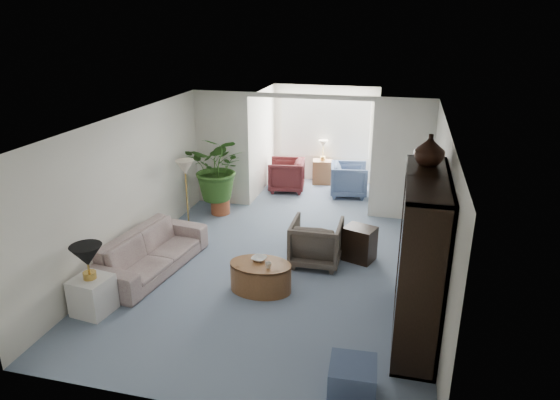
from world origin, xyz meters
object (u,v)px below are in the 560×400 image
(framed_picture, at_px, (441,191))
(coffee_cup, at_px, (268,265))
(sofa, at_px, (151,252))
(wingback_chair, at_px, (316,242))
(cabinet_urn, at_px, (430,150))
(end_table, at_px, (93,295))
(table_lamp, at_px, (87,256))
(coffee_bowl, at_px, (259,259))
(sunroom_chair_blue, at_px, (349,180))
(sunroom_chair_maroon, at_px, (286,175))
(entertainment_cabinet, at_px, (420,259))
(ottoman, at_px, (352,380))
(plant_pot, at_px, (220,206))
(coffee_table, at_px, (261,277))
(side_table_dark, at_px, (359,244))
(sunroom_table, at_px, (322,172))
(floor_lamp, at_px, (185,167))

(framed_picture, relative_size, coffee_cup, 5.32)
(sofa, distance_m, wingback_chair, 2.74)
(cabinet_urn, bearing_deg, framed_picture, 60.95)
(end_table, distance_m, wingback_chair, 3.59)
(table_lamp, height_order, coffee_bowl, table_lamp)
(sofa, height_order, end_table, sofa)
(sunroom_chair_blue, distance_m, sunroom_chair_maroon, 1.50)
(entertainment_cabinet, height_order, sunroom_chair_maroon, entertainment_cabinet)
(coffee_cup, bearing_deg, sunroom_chair_maroon, 100.21)
(table_lamp, height_order, coffee_cup, table_lamp)
(framed_picture, relative_size, sunroom_chair_maroon, 0.60)
(ottoman, xyz_separation_m, plant_pot, (-3.34, 4.79, -0.04))
(sofa, bearing_deg, ottoman, -113.50)
(coffee_table, distance_m, sunroom_chair_maroon, 4.72)
(coffee_cup, height_order, side_table_dark, side_table_dark)
(framed_picture, distance_m, sunroom_chair_maroon, 5.53)
(coffee_cup, xyz_separation_m, side_table_dark, (1.21, 1.50, -0.19))
(wingback_chair, bearing_deg, sunroom_chair_maroon, -69.49)
(coffee_bowl, bearing_deg, sunroom_chair_blue, 79.55)
(table_lamp, relative_size, coffee_cup, 4.68)
(cabinet_urn, distance_m, sunroom_table, 6.26)
(end_table, height_order, cabinet_urn, cabinet_urn)
(end_table, relative_size, floor_lamp, 1.50)
(side_table_dark, xyz_separation_m, sunroom_table, (-1.32, 4.02, -0.00))
(sofa, relative_size, entertainment_cabinet, 1.02)
(wingback_chair, height_order, sunroom_table, wingback_chair)
(sunroom_table, bearing_deg, wingback_chair, -81.85)
(end_table, height_order, plant_pot, end_table)
(end_table, xyz_separation_m, ottoman, (3.74, -0.77, -0.07))
(framed_picture, distance_m, floor_lamp, 4.86)
(sofa, relative_size, cabinet_urn, 5.54)
(ottoman, bearing_deg, sunroom_chair_blue, 97.10)
(side_table_dark, relative_size, sunroom_chair_blue, 0.71)
(coffee_bowl, xyz_separation_m, cabinet_urn, (2.32, -0.15, 1.90))
(table_lamp, distance_m, coffee_cup, 2.54)
(side_table_dark, relative_size, ottoman, 1.17)
(sunroom_chair_maroon, bearing_deg, floor_lamp, -35.01)
(cabinet_urn, bearing_deg, floor_lamp, 154.95)
(framed_picture, relative_size, coffee_table, 0.53)
(coffee_table, xyz_separation_m, sunroom_chair_maroon, (-0.71, 4.66, 0.16))
(floor_lamp, distance_m, sunroom_table, 4.15)
(floor_lamp, relative_size, sunroom_chair_blue, 0.43)
(floor_lamp, bearing_deg, sunroom_chair_blue, 43.34)
(wingback_chair, bearing_deg, plant_pot, -36.82)
(plant_pot, xyz_separation_m, sunroom_chair_blue, (2.51, 1.81, 0.22))
(framed_picture, xyz_separation_m, coffee_bowl, (-2.55, -0.26, -1.22))
(ottoman, relative_size, sunroom_chair_maroon, 0.61)
(sunroom_chair_blue, xyz_separation_m, sunroom_chair_maroon, (-1.50, 0.00, -0.00))
(framed_picture, height_order, plant_pot, framed_picture)
(entertainment_cabinet, relative_size, plant_pot, 5.43)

